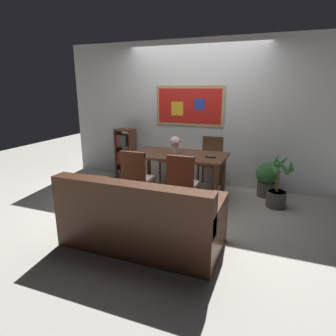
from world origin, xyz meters
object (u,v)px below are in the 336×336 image
leather_couch (140,221)px  flower_vase (175,143)px  dining_chair_far_left (173,154)px  dining_chair_near_left (136,175)px  potted_ivy (267,178)px  tv_remote (211,157)px  dining_chair_far_right (211,157)px  potted_palm (277,189)px  dining_chair_near_right (182,181)px  dining_table (178,160)px  bookshelf (125,155)px

leather_couch → flower_vase: size_ratio=6.54×
dining_chair_far_left → dining_chair_near_left: size_ratio=1.00×
dining_chair_far_left → potted_ivy: dining_chair_far_left is taller
dining_chair_near_left → tv_remote: size_ratio=5.75×
leather_couch → dining_chair_far_right: bearing=83.9°
flower_vase → dining_chair_far_left: bearing=112.6°
dining_chair_near_left → potted_palm: size_ratio=1.06×
dining_chair_near_left → tv_remote: 1.17m
dining_chair_far_left → potted_ivy: 1.78m
leather_couch → potted_palm: potted_palm is taller
dining_chair_far_left → dining_chair_far_right: size_ratio=1.00×
dining_chair_near_right → tv_remote: bearing=71.3°
dining_table → flower_vase: size_ratio=5.60×
potted_ivy → potted_palm: bearing=-67.4°
potted_ivy → tv_remote: size_ratio=3.71×
leather_couch → bookshelf: bookshelf is taller
dining_chair_near_left → potted_palm: 2.13m
dining_chair_far_right → dining_chair_near_left: (-0.76, -1.49, 0.00)m
bookshelf → flower_vase: (1.23, -0.50, 0.42)m
dining_chair_near_right → potted_palm: dining_chair_near_right is taller
dining_chair_near_left → flower_vase: bearing=68.9°
potted_ivy → flower_vase: (-1.45, -0.49, 0.58)m
potted_palm → bookshelf: bearing=171.2°
dining_chair_far_left → dining_chair_near_left: same height
dining_chair_far_right → potted_ivy: 1.05m
dining_chair_far_right → potted_ivy: bearing=-11.8°
tv_remote → potted_ivy: bearing=36.2°
dining_chair_near_right → leather_couch: (-0.20, -0.90, -0.23)m
dining_chair_far_right → bookshelf: size_ratio=0.91×
dining_chair_far_left → potted_palm: size_ratio=1.06×
potted_palm → flower_vase: 1.74m
dining_chair_near_right → flower_vase: (-0.40, 0.80, 0.35)m
potted_ivy → dining_chair_far_left: bearing=172.6°
dining_table → dining_chair_near_right: 0.82m
bookshelf → potted_palm: (2.86, -0.44, -0.17)m
dining_chair_near_right → tv_remote: (0.23, 0.68, 0.20)m
bookshelf → potted_ivy: size_ratio=1.71×
potted_palm → dining_chair_far_left: bearing=161.2°
leather_couch → potted_ivy: (1.25, 2.19, 0.00)m
dining_chair_far_left → bookshelf: bearing=-167.0°
dining_chair_near_right → dining_chair_far_right: 1.50m
dining_chair_near_left → leather_couch: (0.51, -0.90, -0.23)m
dining_table → dining_chair_far_right: 0.84m
dining_chair_near_right → bookshelf: 2.08m
bookshelf → flower_vase: flower_vase is taller
flower_vase → dining_table: bearing=-34.7°
dining_chair_near_left → flower_vase: 0.93m
dining_chair_far_left → tv_remote: bearing=-42.0°
dining_table → dining_chair_near_left: size_ratio=1.69×
dining_chair_near_right → dining_chair_far_right: size_ratio=1.00×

